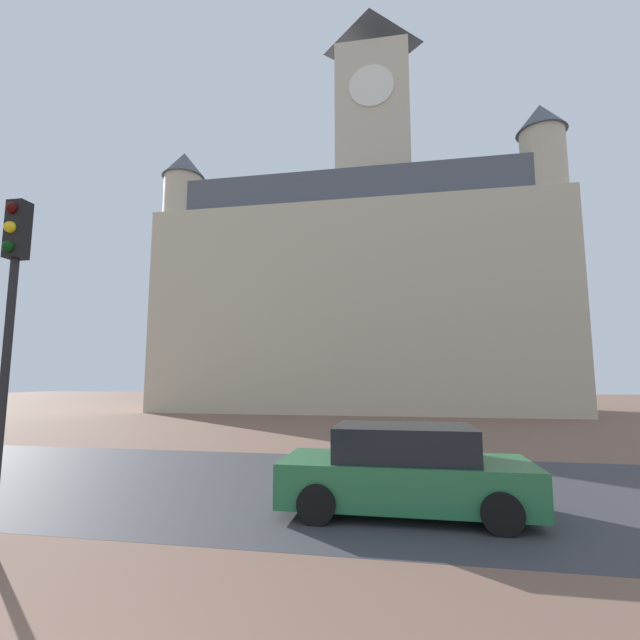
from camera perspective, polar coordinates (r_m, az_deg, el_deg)
ground_plane at (r=12.17m, az=-2.36°, el=-18.63°), size 120.00×120.00×0.00m
street_asphalt_strip at (r=10.75m, az=-4.21°, el=-20.13°), size 120.00×7.80×0.00m
landmark_building at (r=34.53m, az=5.09°, el=4.45°), size 28.74×10.86×32.16m
car_green at (r=8.60m, az=10.77°, el=-18.34°), size 4.37×2.07×1.52m
traffic_light_pole at (r=8.11m, az=-34.75°, el=2.02°), size 0.28×0.34×5.06m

